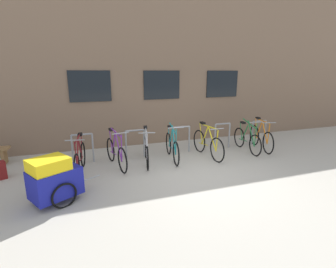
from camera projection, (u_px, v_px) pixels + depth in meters
name	position (u px, v px, depth m)	size (l,w,h in m)	color
ground_plane	(201.00, 175.00, 6.33)	(42.00, 42.00, 0.00)	#B2ADA0
storefront_building	(144.00, 60.00, 10.85)	(28.00, 5.08, 6.02)	#7A604C
bike_rack	(181.00, 137.00, 8.02)	(6.60, 0.05, 0.86)	gray
bicycle_purple	(116.00, 153.00, 6.87)	(0.47, 1.71, 1.07)	black
bicycle_green	(247.00, 140.00, 8.22)	(0.44, 1.68, 1.07)	black
bicycle_orange	(261.00, 137.00, 8.44)	(0.55, 1.70, 1.05)	black
bicycle_yellow	(208.00, 144.00, 7.67)	(0.44, 1.78, 1.03)	black
bicycle_maroon	(80.00, 158.00, 6.43)	(0.44, 1.65, 1.01)	black
bicycle_teal	(172.00, 146.00, 7.44)	(0.44, 1.74, 1.09)	black
bicycle_silver	(146.00, 150.00, 7.13)	(0.49, 1.65, 1.02)	black
bike_trailer	(54.00, 179.00, 4.92)	(1.42, 0.99, 0.95)	navy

